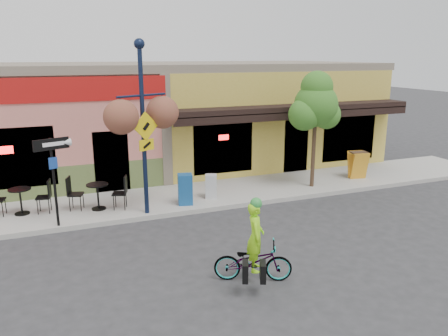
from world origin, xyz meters
The scene contains 14 objects.
ground centered at (0.00, 0.00, 0.00)m, with size 90.00×90.00×0.00m, color #2D2D30.
sidewalk centered at (0.00, 2.00, 0.07)m, with size 24.00×3.00×0.15m, color #9E9B93.
curb centered at (0.00, 0.55, 0.07)m, with size 24.00×0.12×0.15m, color #A8A59E.
building centered at (0.00, 7.50, 2.25)m, with size 18.20×8.20×4.50m, color #CB7164, non-canonical shape.
bicycle centered at (-0.96, -3.92, 0.45)m, with size 0.60×1.71×0.90m, color maroon.
cyclist_rider centered at (-0.91, -3.92, 0.78)m, with size 0.57×0.37×1.56m, color #98F019.
lamp_post centered at (-2.34, 0.77, 2.73)m, with size 1.65×0.66×5.16m, color #101A33, non-canonical shape.
one_way_sign centered at (-4.90, 0.65, 1.41)m, with size 0.97×0.21×2.52m, color black, non-canonical shape.
cafe_set_left centered at (-5.90, 2.04, 0.67)m, with size 1.74×0.87×1.05m, color black, non-canonical shape.
cafe_set_right centered at (-3.69, 1.64, 0.68)m, with size 1.78×0.89×1.07m, color black, non-canonical shape.
newspaper_box_blue centered at (-1.02, 1.10, 0.65)m, with size 0.45×0.40×1.00m, color navy, non-canonical shape.
newspaper_box_grey centered at (-0.02, 1.41, 0.55)m, with size 0.38×0.34×0.81m, color #BDBDBD, non-canonical shape.
street_tree centered at (3.89, 1.32, 2.26)m, with size 1.65×1.65×4.22m, color #3D7A26, non-canonical shape.
sandwich_board centered at (6.10, 1.42, 0.68)m, with size 0.64×0.47×1.06m, color orange, non-canonical shape.
Camera 1 is at (-4.74, -11.83, 4.85)m, focal length 35.00 mm.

